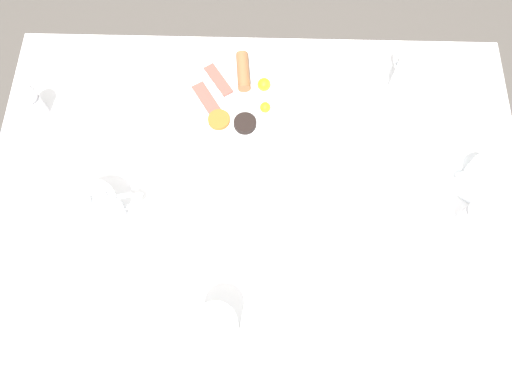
% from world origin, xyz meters
% --- Properties ---
extents(ground_plane, '(8.00, 8.00, 0.00)m').
position_xyz_m(ground_plane, '(0.00, 0.00, 0.00)').
color(ground_plane, '#4C4742').
extents(table, '(0.87, 1.21, 0.77)m').
position_xyz_m(table, '(0.00, 0.00, 0.70)').
color(table, white).
rests_on(table, ground_plane).
extents(breakfast_plate, '(0.28, 0.28, 0.04)m').
position_xyz_m(breakfast_plate, '(-0.24, -0.05, 0.78)').
color(breakfast_plate, white).
rests_on(breakfast_plate, table).
extents(teapot_near, '(0.11, 0.18, 0.12)m').
position_xyz_m(teapot_near, '(0.06, -0.33, 0.82)').
color(teapot_near, white).
rests_on(teapot_near, table).
extents(teapot_far, '(0.18, 0.11, 0.12)m').
position_xyz_m(teapot_far, '(-0.28, 0.37, 0.82)').
color(teapot_far, white).
rests_on(teapot_far, table).
extents(teacup_with_saucer_left, '(0.13, 0.13, 0.06)m').
position_xyz_m(teacup_with_saucer_left, '(-0.05, 0.50, 0.80)').
color(teacup_with_saucer_left, white).
rests_on(teacup_with_saucer_left, table).
extents(water_glass_tall, '(0.08, 0.08, 0.10)m').
position_xyz_m(water_glass_tall, '(0.29, -0.07, 0.82)').
color(water_glass_tall, white).
rests_on(water_glass_tall, table).
extents(pepper_grinder, '(0.05, 0.05, 0.10)m').
position_xyz_m(pepper_grinder, '(0.05, 0.46, 0.83)').
color(pepper_grinder, '#BCBCC1').
rests_on(pepper_grinder, table).
extents(salt_grinder, '(0.05, 0.05, 0.10)m').
position_xyz_m(salt_grinder, '(-0.20, -0.52, 0.83)').
color(salt_grinder, '#BCBCC1').
rests_on(salt_grinder, table).
extents(fork_by_plate, '(0.05, 0.17, 0.00)m').
position_xyz_m(fork_by_plate, '(0.25, 0.20, 0.78)').
color(fork_by_plate, silver).
rests_on(fork_by_plate, table).
extents(knife_by_plate, '(0.03, 0.23, 0.00)m').
position_xyz_m(knife_by_plate, '(-0.00, 0.25, 0.78)').
color(knife_by_plate, silver).
rests_on(knife_by_plate, table).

